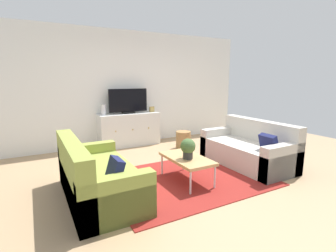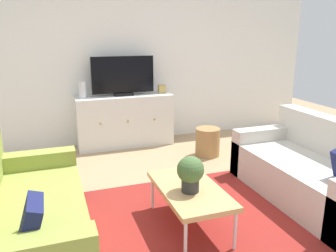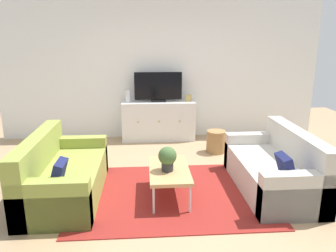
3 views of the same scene
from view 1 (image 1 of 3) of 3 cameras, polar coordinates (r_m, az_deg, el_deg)
The scene contains 12 objects.
ground_plane at distance 4.26m, azimuth 3.02°, elevation -11.26°, with size 10.00×10.00×0.00m, color tan.
wall_back at distance 6.26m, azimuth -9.36°, elevation 8.38°, with size 6.40×0.12×2.70m, color white.
area_rug at distance 4.14m, azimuth 4.14°, elevation -11.85°, with size 2.50×1.90×0.01m, color maroon.
couch_left_side at distance 3.56m, azimuth -16.40°, elevation -11.43°, with size 0.86×1.70×0.82m.
couch_right_side at distance 4.97m, azimuth 17.98°, elevation -5.17°, with size 0.86×1.70×0.82m.
coffee_table at distance 3.95m, azimuth 4.26°, elevation -7.47°, with size 0.51×0.93×0.39m.
potted_plant at distance 3.83m, azimuth 4.52°, elevation -4.90°, with size 0.23×0.23×0.31m.
tv_console at distance 6.10m, azimuth -8.74°, elevation -0.79°, with size 1.44×0.47×0.78m.
flat_screen_tv at distance 6.02m, azimuth -8.99°, elevation 5.56°, with size 0.93×0.16×0.58m.
glass_vase at distance 5.84m, azimuth -14.41°, elevation 3.55°, with size 0.11×0.11×0.24m, color silver.
mantel_clock at distance 6.25m, azimuth -3.68°, elevation 3.81°, with size 0.11×0.07×0.13m, color tan.
wicker_basket at distance 5.82m, azimuth 3.48°, elevation -3.14°, with size 0.34×0.34×0.40m, color #9E7547.
Camera 1 is at (-2.09, -3.35, 1.60)m, focal length 26.98 mm.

